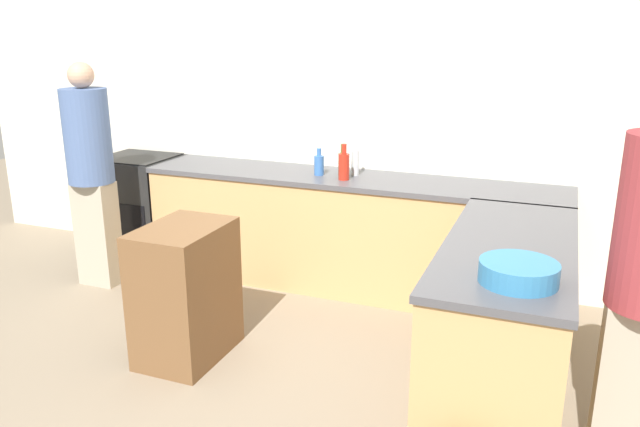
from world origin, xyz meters
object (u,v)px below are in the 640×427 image
object	(u,v)px
island_table	(186,292)
water_bottle_blue	(319,164)
range_oven	(141,207)
hot_sauce_bottle	(343,166)
person_by_range	(91,168)
olive_oil_bottle	(342,164)
mixing_bowl	(519,272)
vinegar_bottle_clear	(355,161)

from	to	relation	value
island_table	water_bottle_blue	distance (m)	1.57
range_oven	hot_sauce_bottle	size ratio (longest dim) A/B	3.38
water_bottle_blue	person_by_range	bearing A→B (deg)	-159.01
range_oven	olive_oil_bottle	size ratio (longest dim) A/B	3.62
water_bottle_blue	person_by_range	distance (m)	1.83
olive_oil_bottle	person_by_range	xyz separation A→B (m)	(-1.90, -0.67, -0.05)
water_bottle_blue	hot_sauce_bottle	xyz separation A→B (m)	(0.23, -0.08, 0.03)
range_oven	water_bottle_blue	distance (m)	1.88
olive_oil_bottle	island_table	bearing A→B (deg)	-110.79
mixing_bowl	hot_sauce_bottle	distance (m)	2.17
water_bottle_blue	vinegar_bottle_clear	world-z (taller)	vinegar_bottle_clear
vinegar_bottle_clear	person_by_range	distance (m)	2.12
olive_oil_bottle	vinegar_bottle_clear	world-z (taller)	vinegar_bottle_clear
range_oven	olive_oil_bottle	bearing A→B (deg)	-0.56
range_oven	mixing_bowl	xyz separation A→B (m)	(3.46, -1.74, 0.51)
olive_oil_bottle	person_by_range	size ratio (longest dim) A/B	0.14
vinegar_bottle_clear	water_bottle_blue	bearing A→B (deg)	-160.16
mixing_bowl	person_by_range	world-z (taller)	person_by_range
mixing_bowl	water_bottle_blue	xyz separation A→B (m)	(-1.66, 1.71, 0.04)
hot_sauce_bottle	vinegar_bottle_clear	xyz separation A→B (m)	(0.04, 0.18, 0.00)
mixing_bowl	water_bottle_blue	world-z (taller)	water_bottle_blue
range_oven	mixing_bowl	size ratio (longest dim) A/B	2.62
olive_oil_bottle	water_bottle_blue	distance (m)	0.19
island_table	mixing_bowl	xyz separation A→B (m)	(2.02, -0.29, 0.54)
water_bottle_blue	vinegar_bottle_clear	distance (m)	0.29
hot_sauce_bottle	person_by_range	distance (m)	2.02
person_by_range	water_bottle_blue	bearing A→B (deg)	20.99
mixing_bowl	hot_sauce_bottle	world-z (taller)	hot_sauce_bottle
island_table	olive_oil_bottle	size ratio (longest dim) A/B	3.37
vinegar_bottle_clear	person_by_range	xyz separation A→B (m)	(-1.98, -0.75, -0.06)
vinegar_bottle_clear	person_by_range	size ratio (longest dim) A/B	0.16
mixing_bowl	water_bottle_blue	bearing A→B (deg)	134.23
range_oven	island_table	bearing A→B (deg)	-45.24
vinegar_bottle_clear	person_by_range	world-z (taller)	person_by_range
mixing_bowl	olive_oil_bottle	bearing A→B (deg)	130.51
mixing_bowl	water_bottle_blue	size ratio (longest dim) A/B	1.67
range_oven	vinegar_bottle_clear	size ratio (longest dim) A/B	3.36
olive_oil_bottle	person_by_range	bearing A→B (deg)	-160.62
person_by_range	hot_sauce_bottle	bearing A→B (deg)	16.53
mixing_bowl	vinegar_bottle_clear	distance (m)	2.28
island_table	person_by_range	distance (m)	1.65
range_oven	vinegar_bottle_clear	xyz separation A→B (m)	(2.06, 0.06, 0.57)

